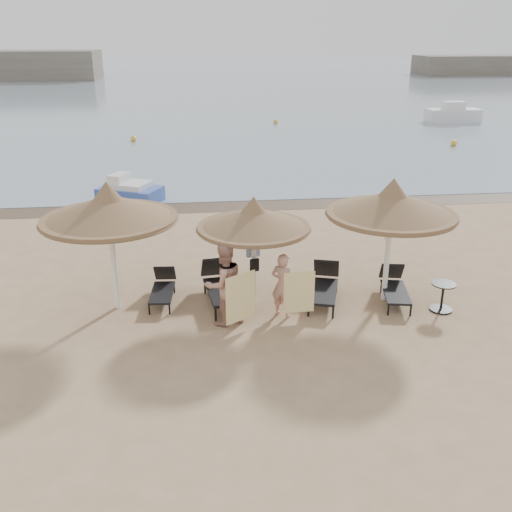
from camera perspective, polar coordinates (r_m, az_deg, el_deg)
The scene contains 22 objects.
ground at distance 13.94m, azimuth 1.98°, elevation -5.83°, with size 160.00×160.00×0.00m, color tan.
sea at distance 92.49m, azimuth -5.56°, elevation 17.39°, with size 200.00×140.00×0.03m, color gray.
wet_sand_strip at distance 22.65m, azimuth -1.48°, elevation 5.07°, with size 200.00×1.60×0.01m, color brown.
far_shore at distance 93.08m, azimuth -22.03°, elevation 17.83°, with size 150.00×54.80×12.00m.
palapa_left at distance 13.75m, azimuth -14.54°, elevation 4.60°, with size 3.24×3.24×3.21m.
palapa_center at distance 13.72m, azimuth -0.23°, elevation 3.72°, with size 2.79×2.79×2.77m.
palapa_right at distance 14.17m, azimuth 13.44°, elevation 5.05°, with size 3.20×3.20×3.17m.
lounger_far_left at distance 14.76m, azimuth -9.29°, elevation -3.08°, with size 0.66×1.67×0.73m.
lounger_near_left at distance 14.52m, azimuth -3.64°, elevation -2.84°, with size 0.96×2.17×0.94m.
lounger_near_right at distance 14.65m, azimuth 6.85°, elevation -2.86°, with size 1.19×2.06×0.88m.
lounger_far_right at distance 14.98m, azimuth 13.67°, elevation -2.94°, with size 0.90×1.84×0.79m.
side_table at distance 14.71m, azimuth 18.12°, elevation -3.97°, with size 0.59×0.59×0.71m.
person_left at distance 13.05m, azimuth -3.24°, elevation -2.19°, with size 1.06×0.69×2.31m, color tan.
person_right at distance 13.47m, azimuth 2.70°, elevation -2.45°, with size 0.86×0.56×1.86m, color tan.
towel_left at distance 12.90m, azimuth -1.55°, elevation -4.18°, with size 0.71×0.46×1.16m.
towel_right at distance 13.40m, azimuth 4.33°, elevation -3.65°, with size 0.74×0.05×1.04m.
bag_patterned at distance 14.16m, azimuth -0.30°, elevation 0.77°, with size 0.35×0.18×0.42m.
bag_dark at distance 13.96m, azimuth -0.15°, elevation -0.92°, with size 0.23×0.15×0.32m.
pedal_boat at distance 23.61m, azimuth -12.55°, elevation 6.29°, with size 2.78×2.31×1.12m.
buoy_left at distance 37.25m, azimuth -12.17°, elevation 11.38°, with size 0.36×0.36×0.36m, color gold.
buoy_mid at distance 43.91m, azimuth 1.97°, elevation 13.28°, with size 0.34×0.34×0.34m, color gold.
buoy_right at distance 36.93m, azimuth 19.17°, elevation 10.61°, with size 0.37×0.37×0.37m, color gold.
Camera 1 is at (-1.87, -12.25, 6.38)m, focal length 40.00 mm.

